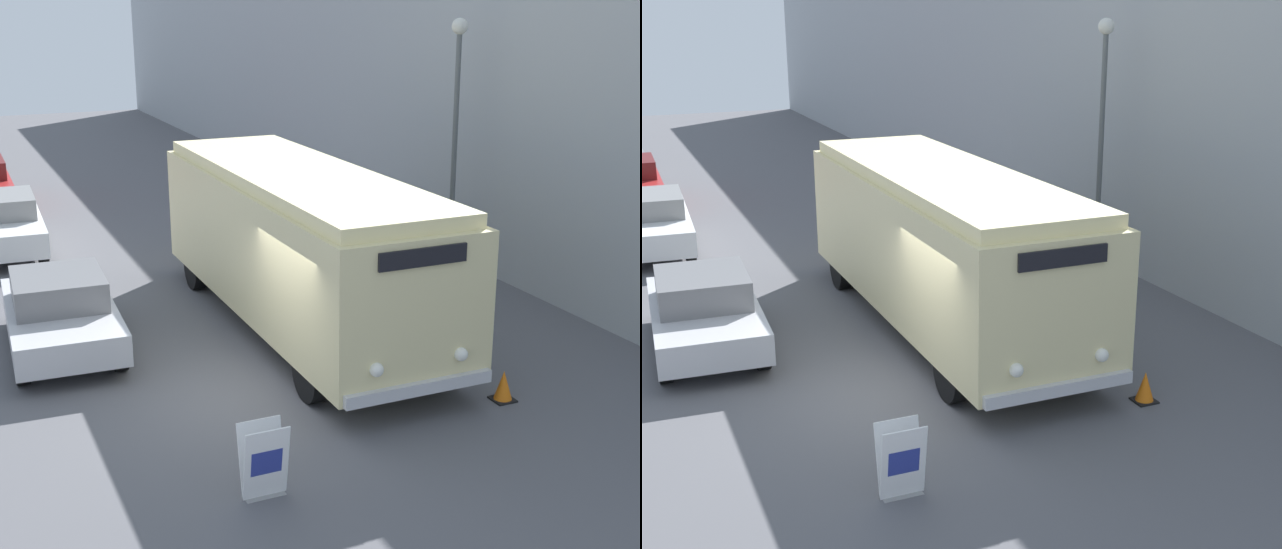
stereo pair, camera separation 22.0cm
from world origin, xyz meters
TOP-DOWN VIEW (x-y plane):
  - ground_plane at (0.00, 0.00)m, footprint 80.00×80.00m
  - building_wall_right at (7.44, 10.00)m, footprint 0.30×60.00m
  - vintage_bus at (1.84, 2.59)m, footprint 2.68×9.39m
  - sign_board at (-1.06, -3.05)m, footprint 0.61×0.39m
  - streetlamp at (6.44, 4.37)m, footprint 0.36×0.36m
  - parked_car_near at (-2.66, 3.33)m, footprint 2.10×4.22m
  - parked_car_mid at (-2.91, 10.86)m, footprint 2.00×4.66m
  - traffic_cone at (3.53, -1.92)m, footprint 0.36×0.36m

SIDE VIEW (x-z plane):
  - ground_plane at x=0.00m, z-range 0.00..0.00m
  - traffic_cone at x=3.53m, z-range -0.01..0.51m
  - sign_board at x=-1.06m, z-range -0.02..1.02m
  - parked_car_near at x=-2.66m, z-range 0.01..1.44m
  - parked_car_mid at x=-2.91m, z-range 0.01..1.48m
  - vintage_bus at x=1.84m, z-range 0.20..3.37m
  - building_wall_right at x=7.44m, z-range 0.00..6.82m
  - streetlamp at x=6.44m, z-range 0.92..6.79m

